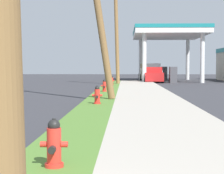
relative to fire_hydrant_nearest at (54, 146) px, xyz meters
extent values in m
cylinder|color=red|center=(0.00, 0.01, -0.30)|extent=(0.29, 0.29, 0.06)
cylinder|color=red|center=(0.00, 0.01, -0.03)|extent=(0.22, 0.22, 0.60)
sphere|color=black|center=(0.00, 0.01, 0.31)|extent=(0.19, 0.19, 0.19)
cylinder|color=black|center=(0.00, 0.01, 0.39)|extent=(0.06, 0.06, 0.05)
cylinder|color=red|center=(-0.16, 0.01, 0.02)|extent=(0.10, 0.09, 0.09)
cylinder|color=red|center=(0.16, 0.01, 0.02)|extent=(0.10, 0.09, 0.09)
cylinder|color=black|center=(0.00, -0.16, -0.03)|extent=(0.11, 0.12, 0.11)
cylinder|color=red|center=(-0.06, 10.32, -0.30)|extent=(0.29, 0.29, 0.06)
cylinder|color=red|center=(-0.06, 10.32, -0.03)|extent=(0.22, 0.22, 0.60)
sphere|color=black|center=(-0.06, 10.32, 0.31)|extent=(0.19, 0.19, 0.19)
cylinder|color=black|center=(-0.06, 10.32, 0.39)|extent=(0.06, 0.06, 0.05)
cylinder|color=red|center=(-0.22, 10.32, 0.02)|extent=(0.10, 0.09, 0.09)
cylinder|color=red|center=(0.10, 10.32, 0.02)|extent=(0.10, 0.09, 0.09)
cylinder|color=black|center=(-0.06, 10.15, -0.03)|extent=(0.11, 0.12, 0.11)
cylinder|color=red|center=(-0.17, 18.28, -0.30)|extent=(0.29, 0.29, 0.06)
cylinder|color=red|center=(-0.17, 18.28, -0.03)|extent=(0.22, 0.22, 0.60)
sphere|color=black|center=(-0.17, 18.28, 0.31)|extent=(0.19, 0.19, 0.19)
cylinder|color=black|center=(-0.17, 18.28, 0.39)|extent=(0.06, 0.06, 0.05)
cylinder|color=red|center=(-0.33, 18.28, 0.02)|extent=(0.10, 0.09, 0.09)
cylinder|color=red|center=(-0.01, 18.28, 0.02)|extent=(0.10, 0.09, 0.09)
cylinder|color=black|center=(-0.17, 18.11, -0.03)|extent=(0.11, 0.12, 0.11)
cylinder|color=red|center=(-0.01, 27.25, -0.30)|extent=(0.29, 0.29, 0.06)
cylinder|color=red|center=(-0.01, 27.25, -0.03)|extent=(0.22, 0.22, 0.60)
sphere|color=black|center=(-0.01, 27.25, 0.31)|extent=(0.19, 0.19, 0.19)
cylinder|color=black|center=(-0.01, 27.25, 0.39)|extent=(0.06, 0.06, 0.05)
cylinder|color=red|center=(-0.17, 27.25, 0.02)|extent=(0.10, 0.09, 0.09)
cylinder|color=red|center=(0.15, 27.25, 0.02)|extent=(0.10, 0.09, 0.09)
cylinder|color=black|center=(-0.01, 27.08, -0.03)|extent=(0.11, 0.12, 0.11)
cylinder|color=olive|center=(0.32, 29.53, 4.58)|extent=(0.72, 0.69, 9.81)
cylinder|color=silver|center=(2.98, 34.03, 2.01)|extent=(0.44, 0.44, 4.91)
cylinder|color=silver|center=(8.72, 34.03, 2.01)|extent=(0.44, 0.44, 4.91)
cylinder|color=silver|center=(2.98, 43.40, 2.01)|extent=(0.44, 0.44, 4.91)
cylinder|color=silver|center=(8.72, 43.40, 2.01)|extent=(0.44, 0.44, 4.91)
cube|color=white|center=(5.85, 38.71, 4.71)|extent=(7.54, 11.16, 0.50)
cube|color=#197A7F|center=(5.85, 38.71, 5.14)|extent=(7.64, 11.26, 0.36)
cube|color=#47474C|center=(5.85, 34.03, 0.35)|extent=(0.70, 1.10, 1.60)
cube|color=#47474C|center=(5.85, 43.40, 0.35)|extent=(0.70, 1.10, 1.60)
cube|color=navy|center=(4.35, 45.71, 0.14)|extent=(1.98, 4.56, 0.85)
cube|color=navy|center=(4.36, 45.49, 0.85)|extent=(1.67, 2.08, 0.56)
cylinder|color=black|center=(3.43, 47.38, -0.15)|extent=(0.24, 0.61, 0.60)
cylinder|color=black|center=(5.15, 47.44, -0.15)|extent=(0.24, 0.61, 0.60)
cylinder|color=black|center=(3.55, 43.98, -0.15)|extent=(0.24, 0.61, 0.60)
cylinder|color=black|center=(5.27, 44.05, -0.15)|extent=(0.24, 0.61, 0.60)
cube|color=red|center=(3.99, 35.21, 0.14)|extent=(1.92, 4.54, 0.85)
cube|color=red|center=(3.99, 34.99, 0.85)|extent=(1.65, 2.06, 0.56)
cylinder|color=black|center=(3.17, 36.93, -0.15)|extent=(0.23, 0.60, 0.60)
cylinder|color=black|center=(4.89, 36.89, -0.15)|extent=(0.23, 0.60, 0.60)
cylinder|color=black|center=(3.09, 33.53, -0.15)|extent=(0.23, 0.60, 0.60)
cylinder|color=black|center=(4.81, 33.49, -0.15)|extent=(0.23, 0.60, 0.60)
cube|color=tan|center=(3.86, 42.59, 0.26)|extent=(2.06, 5.42, 1.00)
cube|color=tan|center=(3.85, 43.56, 1.14)|extent=(1.86, 2.07, 0.76)
cube|color=tan|center=(3.87, 41.40, 0.88)|extent=(1.91, 2.94, 0.24)
cylinder|color=black|center=(2.89, 44.73, -0.07)|extent=(0.23, 0.76, 0.76)
cylinder|color=black|center=(4.79, 44.75, -0.07)|extent=(0.23, 0.76, 0.76)
cylinder|color=black|center=(2.94, 40.43, -0.07)|extent=(0.23, 0.76, 0.76)
cylinder|color=black|center=(4.84, 40.45, -0.07)|extent=(0.23, 0.76, 0.76)
cube|color=white|center=(4.05, 38.14, 0.26)|extent=(2.23, 5.48, 1.00)
cube|color=white|center=(4.09, 39.11, 1.14)|extent=(1.93, 2.13, 0.76)
cube|color=white|center=(4.00, 36.95, 0.88)|extent=(2.01, 3.00, 0.24)
cylinder|color=black|center=(3.20, 40.33, -0.07)|extent=(0.25, 0.77, 0.76)
cylinder|color=black|center=(5.10, 40.25, -0.07)|extent=(0.25, 0.77, 0.76)
cylinder|color=black|center=(3.01, 36.03, -0.07)|extent=(0.25, 0.77, 0.76)
cylinder|color=black|center=(4.91, 35.95, -0.07)|extent=(0.25, 0.77, 0.76)
camera|label=1|loc=(1.08, -6.03, 1.21)|focal=64.58mm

